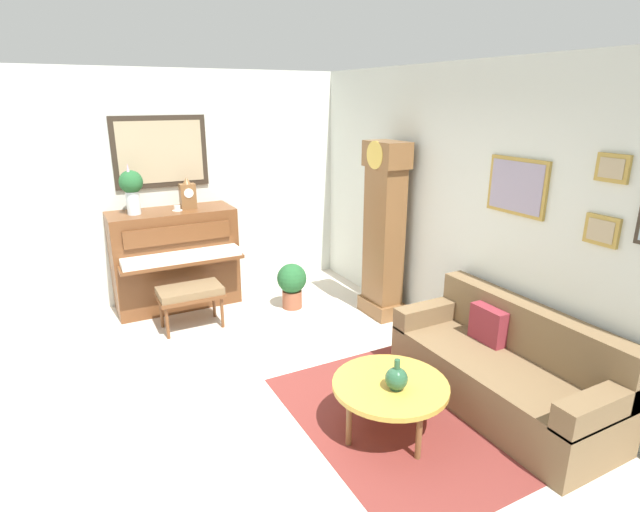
# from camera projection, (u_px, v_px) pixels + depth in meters

# --- Properties ---
(ground_plane) EXTENTS (6.40, 6.00, 0.10)m
(ground_plane) POSITION_uv_depth(u_px,v_px,m) (235.00, 399.00, 4.39)
(ground_plane) COLOR beige
(wall_left) EXTENTS (0.13, 4.90, 2.80)m
(wall_left) POSITION_uv_depth(u_px,v_px,m) (160.00, 188.00, 6.14)
(wall_left) COLOR silver
(wall_left) RESTS_ON ground_plane
(wall_back) EXTENTS (5.30, 0.13, 2.80)m
(wall_back) POSITION_uv_depth(u_px,v_px,m) (459.00, 209.00, 5.00)
(wall_back) COLOR silver
(wall_back) RESTS_ON ground_plane
(area_rug) EXTENTS (2.10, 1.50, 0.01)m
(area_rug) POSITION_uv_depth(u_px,v_px,m) (400.00, 418.00, 4.04)
(area_rug) COLOR maroon
(area_rug) RESTS_ON ground_plane
(piano) EXTENTS (0.87, 1.44, 1.20)m
(piano) POSITION_uv_depth(u_px,v_px,m) (175.00, 258.00, 6.08)
(piano) COLOR brown
(piano) RESTS_ON ground_plane
(piano_bench) EXTENTS (0.42, 0.70, 0.48)m
(piano_bench) POSITION_uv_depth(u_px,v_px,m) (190.00, 293.00, 5.53)
(piano_bench) COLOR brown
(piano_bench) RESTS_ON ground_plane
(grandfather_clock) EXTENTS (0.52, 0.34, 2.03)m
(grandfather_clock) POSITION_uv_depth(u_px,v_px,m) (384.00, 236.00, 5.71)
(grandfather_clock) COLOR brown
(grandfather_clock) RESTS_ON ground_plane
(couch) EXTENTS (1.90, 0.80, 0.84)m
(couch) POSITION_uv_depth(u_px,v_px,m) (504.00, 370.00, 4.16)
(couch) COLOR brown
(couch) RESTS_ON ground_plane
(coffee_table) EXTENTS (0.88, 0.88, 0.42)m
(coffee_table) POSITION_uv_depth(u_px,v_px,m) (390.00, 386.00, 3.79)
(coffee_table) COLOR gold
(coffee_table) RESTS_ON ground_plane
(mantel_clock) EXTENTS (0.13, 0.18, 0.38)m
(mantel_clock) POSITION_uv_depth(u_px,v_px,m) (188.00, 195.00, 5.94)
(mantel_clock) COLOR brown
(mantel_clock) RESTS_ON piano
(flower_vase) EXTENTS (0.26, 0.26, 0.58)m
(flower_vase) POSITION_uv_depth(u_px,v_px,m) (131.00, 187.00, 5.63)
(flower_vase) COLOR silver
(flower_vase) RESTS_ON piano
(teacup) EXTENTS (0.12, 0.12, 0.06)m
(teacup) POSITION_uv_depth(u_px,v_px,m) (177.00, 209.00, 5.89)
(teacup) COLOR white
(teacup) RESTS_ON piano
(green_jug) EXTENTS (0.17, 0.17, 0.24)m
(green_jug) POSITION_uv_depth(u_px,v_px,m) (396.00, 378.00, 3.68)
(green_jug) COLOR #234C33
(green_jug) RESTS_ON coffee_table
(potted_plant) EXTENTS (0.36, 0.36, 0.56)m
(potted_plant) POSITION_uv_depth(u_px,v_px,m) (292.00, 283.00, 6.09)
(potted_plant) COLOR #935138
(potted_plant) RESTS_ON ground_plane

